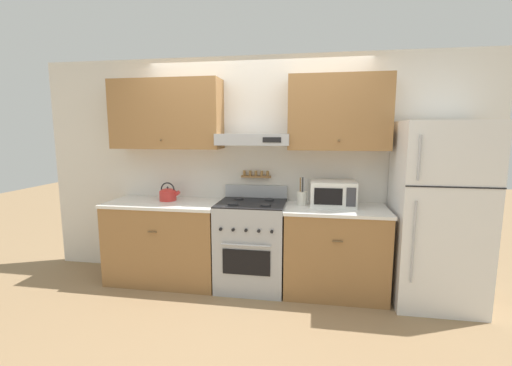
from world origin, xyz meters
name	(u,v)px	position (x,y,z in m)	size (l,w,h in m)	color
ground_plane	(246,299)	(0.00, 0.00, 0.00)	(16.00, 16.00, 0.00)	#937551
wall_back	(252,150)	(-0.05, 0.61, 1.50)	(5.20, 0.46, 2.55)	silver
counter_left	(166,241)	(-1.01, 0.33, 0.46)	(1.28, 0.66, 0.93)	olive
counter_right	(335,250)	(0.90, 0.33, 0.46)	(1.06, 0.66, 0.93)	olive
stove_range	(252,244)	(0.00, 0.33, 0.48)	(0.72, 0.66, 1.10)	#ADAFB5
refrigerator	(437,214)	(1.86, 0.29, 0.91)	(0.81, 0.73, 1.81)	white
tea_kettle	(168,194)	(-0.99, 0.41, 1.00)	(0.25, 0.19, 0.21)	red
microwave	(333,193)	(0.86, 0.43, 1.06)	(0.47, 0.38, 0.27)	white
utensil_crock	(302,198)	(0.54, 0.41, 1.01)	(0.10, 0.10, 0.30)	silver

